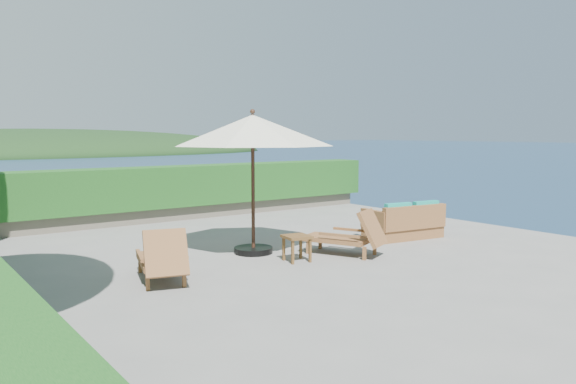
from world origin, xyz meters
TOP-DOWN VIEW (x-y plane):
  - ground at (0.00, 0.00)m, footprint 12.00×12.00m
  - foundation at (0.00, 0.00)m, footprint 12.00×12.00m
  - offshore_island at (25.00, 140.00)m, footprint 126.00×57.60m
  - planter_wall_far at (0.00, 5.60)m, footprint 12.00×0.60m
  - hedge_far at (0.00, 5.60)m, footprint 12.40×0.90m
  - patio_umbrella at (-0.34, 1.00)m, footprint 3.14×3.14m
  - lounge_left at (-2.50, 0.12)m, footprint 0.98×1.57m
  - lounge_right at (0.95, -0.15)m, footprint 1.15×1.58m
  - side_table at (-0.10, -0.00)m, footprint 0.49×0.49m
  - wicker_loveseat at (2.99, 0.37)m, footprint 1.70×1.03m

SIDE VIEW (x-z plane):
  - offshore_island at x=25.00m, z-range -9.30..3.30m
  - foundation at x=0.00m, z-range -3.05..-0.05m
  - ground at x=0.00m, z-range 0.00..0.00m
  - planter_wall_far at x=0.00m, z-range 0.00..0.36m
  - wicker_loveseat at x=2.99m, z-range -0.09..0.70m
  - lounge_left at x=-2.50m, z-range -0.07..0.77m
  - lounge_right at x=0.95m, z-range -0.07..0.77m
  - side_table at x=-0.10m, z-range 0.15..0.60m
  - hedge_far at x=0.00m, z-range 0.35..1.35m
  - patio_umbrella at x=-0.34m, z-range 0.90..3.51m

